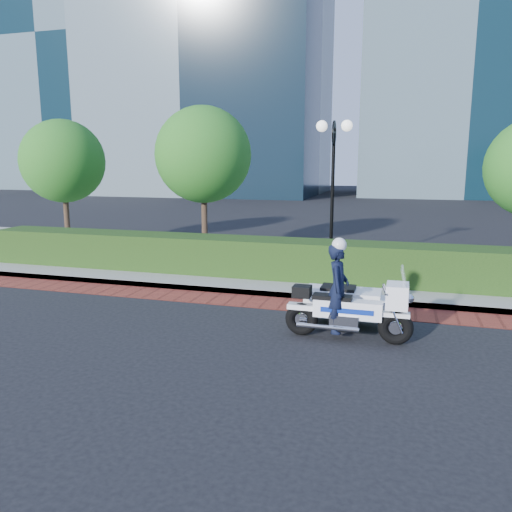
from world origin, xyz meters
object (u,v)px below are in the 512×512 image
(tree_b, at_px, (203,155))
(tree_a, at_px, (63,161))
(lamppost, at_px, (333,171))
(police_motorcycle, at_px, (345,300))

(tree_b, bearing_deg, tree_a, 180.00)
(lamppost, relative_size, police_motorcycle, 1.81)
(lamppost, relative_size, tree_b, 0.86)
(tree_b, distance_m, police_motorcycle, 9.03)
(tree_a, relative_size, police_motorcycle, 1.97)
(tree_a, height_order, tree_b, tree_b)
(police_motorcycle, bearing_deg, lamppost, 101.28)
(lamppost, bearing_deg, tree_a, 172.59)
(police_motorcycle, bearing_deg, tree_b, 130.43)
(lamppost, xyz_separation_m, police_motorcycle, (1.00, -5.30, -2.31))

